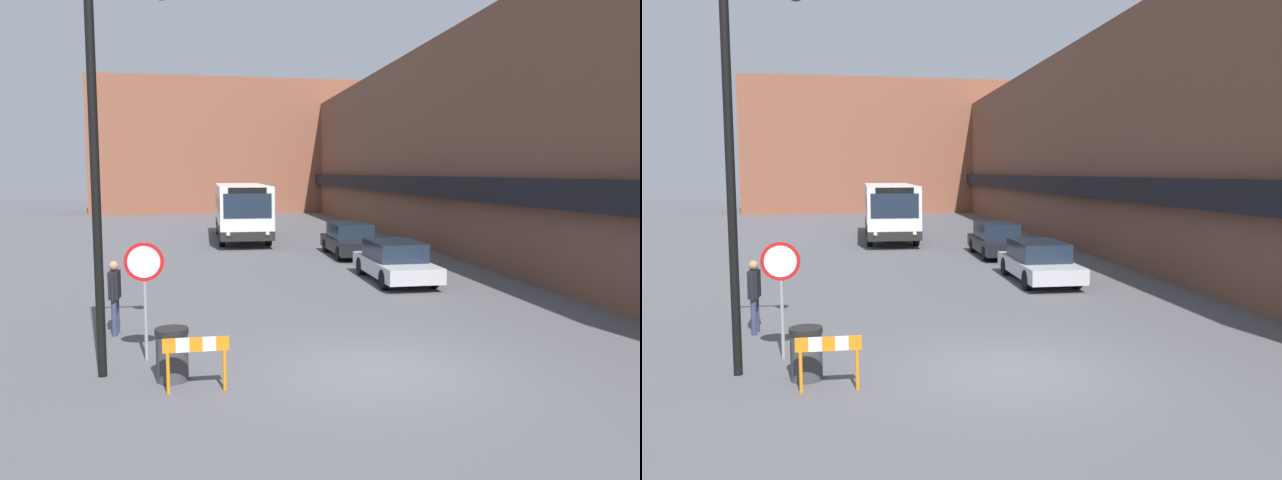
{
  "view_description": "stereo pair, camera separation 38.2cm",
  "coord_description": "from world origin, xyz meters",
  "views": [
    {
      "loc": [
        -3.16,
        -10.92,
        3.68
      ],
      "look_at": [
        0.15,
        6.81,
        1.73
      ],
      "focal_mm": 35.0,
      "sensor_mm": 36.0,
      "label": 1
    },
    {
      "loc": [
        -2.79,
        -10.99,
        3.68
      ],
      "look_at": [
        0.15,
        6.81,
        1.73
      ],
      "focal_mm": 35.0,
      "sensor_mm": 36.0,
      "label": 2
    }
  ],
  "objects": [
    {
      "name": "street_lamp",
      "position": [
        -4.77,
        0.61,
        4.36
      ],
      "size": [
        1.46,
        0.36,
        7.14
      ],
      "color": "black",
      "rests_on": "ground_plane"
    },
    {
      "name": "stop_sign",
      "position": [
        -4.33,
        1.48,
        1.7
      ],
      "size": [
        0.76,
        0.08,
        2.34
      ],
      "color": "gray",
      "rests_on": "ground_plane"
    },
    {
      "name": "building_row_right",
      "position": [
        9.98,
        24.0,
        4.94
      ],
      "size": [
        5.5,
        60.0,
        9.91
      ],
      "color": "brown",
      "rests_on": "ground_plane"
    },
    {
      "name": "parked_car_back",
      "position": [
        3.2,
        15.86,
        0.73
      ],
      "size": [
        1.85,
        4.73,
        1.46
      ],
      "color": "black",
      "rests_on": "ground_plane"
    },
    {
      "name": "construction_barricade",
      "position": [
        -3.34,
        -0.54,
        0.67
      ],
      "size": [
        1.1,
        0.06,
        0.94
      ],
      "color": "orange",
      "rests_on": "ground_plane"
    },
    {
      "name": "pedestrian",
      "position": [
        -5.19,
        3.62,
        1.02
      ],
      "size": [
        0.23,
        0.55,
        1.7
      ],
      "rotation": [
        0.0,
        0.0,
        1.52
      ],
      "color": "#333851",
      "rests_on": "ground_plane"
    },
    {
      "name": "trash_bin",
      "position": [
        -3.76,
        0.13,
        0.48
      ],
      "size": [
        0.59,
        0.59,
        0.95
      ],
      "color": "#38383D",
      "rests_on": "ground_plane"
    },
    {
      "name": "city_bus",
      "position": [
        -1.13,
        23.55,
        1.66
      ],
      "size": [
        2.61,
        10.39,
        3.02
      ],
      "color": "silver",
      "rests_on": "ground_plane"
    },
    {
      "name": "parked_car_front",
      "position": [
        3.2,
        9.27,
        0.69
      ],
      "size": [
        1.84,
        4.77,
        1.36
      ],
      "color": "#B7B7BC",
      "rests_on": "ground_plane"
    },
    {
      "name": "ground_plane",
      "position": [
        0.0,
        0.0,
        0.0
      ],
      "size": [
        160.0,
        160.0,
        0.0
      ],
      "primitive_type": "plane",
      "color": "#515156"
    },
    {
      "name": "building_backdrop_far",
      "position": [
        0.0,
        49.66,
        6.07
      ],
      "size": [
        26.0,
        8.0,
        12.13
      ],
      "color": "brown",
      "rests_on": "ground_plane"
    }
  ]
}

